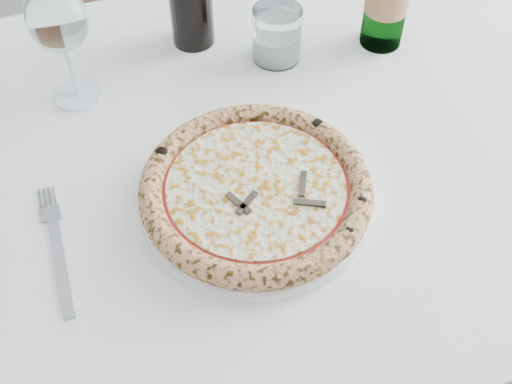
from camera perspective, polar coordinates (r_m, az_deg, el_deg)
The scene contains 7 objects.
floor at distance 1.65m, azimuth -9.62°, elevation -9.31°, with size 5.00×6.00×0.02m, color gray.
dining_table at distance 0.96m, azimuth -2.04°, elevation 0.04°, with size 1.42×0.87×0.76m.
plate at distance 0.82m, azimuth 0.00°, elevation -0.50°, with size 0.30×0.30×0.02m.
pizza at distance 0.80m, azimuth -0.00°, elevation 0.29°, with size 0.30×0.30×0.03m.
fork at distance 0.81m, azimuth -17.24°, elevation -4.92°, with size 0.03×0.21×0.00m.
wine_glass at distance 0.92m, azimuth -17.20°, elevation 14.29°, with size 0.08×0.08×0.18m.
tumbler at distance 1.02m, azimuth 1.86°, elevation 13.58°, with size 0.08×0.08×0.09m.
Camera 1 is at (-0.02, -0.87, 1.40)m, focal length 45.00 mm.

